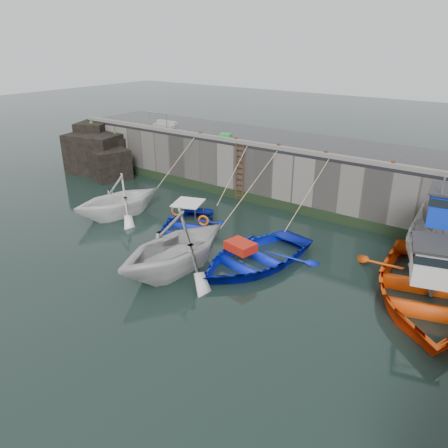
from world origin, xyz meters
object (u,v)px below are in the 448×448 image
Objects in this scene: boat_near_white at (119,215)px; boat_near_blacktrim at (176,270)px; ladder at (240,173)px; boat_near_blue at (185,231)px; boat_far_white at (443,246)px; bollard_d at (326,154)px; bollard_a at (201,134)px; boat_near_navy at (254,263)px; boat_far_orange at (427,288)px; fish_crate at (226,136)px; bollard_c at (279,146)px; bollard_e at (393,164)px; bollard_b at (236,140)px.

boat_near_blacktrim is at bearing -9.85° from boat_near_white.
boat_near_blue is at bearing -85.88° from ladder.
bollard_d is at bearing 150.17° from boat_far_white.
boat_near_navy is at bearing -38.79° from bollard_a.
boat_far_orange is at bearing -38.48° from bollard_d.
boat_near_navy is 8.84× the size of fish_crate.
boat_near_navy is 19.99× the size of bollard_c.
fish_crate is at bearing 178.30° from bollard_e.
bollard_b is 1.00× the size of bollard_e.
boat_far_orange is 30.28× the size of bollard_b.
boat_near_white is at bearing 167.93° from boat_near_blue.
boat_near_blacktrim is 10.66m from bollard_e.
bollard_b is (-3.07, 8.56, 3.30)m from boat_near_blacktrim.
bollard_a and bollard_d have the same top height.
boat_near_navy is 7.30m from boat_far_white.
ladder is 6.91m from boat_near_white.
boat_near_navy is (2.20, 2.32, 0.00)m from boat_near_blacktrim.
bollard_c is (-8.75, 2.54, 2.20)m from boat_far_white.
boat_near_white is 0.67× the size of boat_far_white.
boat_near_blacktrim is at bearing -122.40° from bollard_e.
bollard_d is (5.30, 0.00, 0.00)m from bollard_b.
fish_crate is at bearing 82.64° from boat_near_white.
bollard_b is 5.30m from bollard_d.
boat_near_blue is 16.55× the size of bollard_c.
ladder is 8.19m from bollard_e.
boat_far_orange reaches higher than fish_crate.
fish_crate is at bearing 141.34° from boat_far_orange.
bollard_c and bollard_e have the same top height.
bollard_b is (0.88, -0.28, -0.03)m from fish_crate.
boat_near_blacktrim is 18.99× the size of bollard_a.
boat_far_orange is 13.40× the size of fish_crate.
bollard_d is (2.60, 0.00, 0.00)m from bollard_c.
boat_near_navy is at bearing -49.85° from bollard_b.
bollard_d is at bearing -12.47° from fish_crate.
boat_near_blue is 6.41m from bollard_b.
boat_far_white is at bearing 77.00° from boat_far_orange.
boat_near_navy is 7.77m from bollard_e.
boat_near_navy is (4.77, -5.91, -1.59)m from ladder.
boat_near_white is 13.51m from bollard_e.
boat_near_white is 6.75m from boat_near_blacktrim.
bollard_b is at bearing 79.32° from boat_near_blue.
boat_near_blacktrim is at bearing -104.62° from bollard_d.
ladder reaches higher than boat_near_blacktrim.
bollard_e reaches higher than ladder.
bollard_c is 5.80m from bollard_e.
boat_far_white is at bearing -12.49° from bollard_b.
bollard_b reaches higher than ladder.
boat_far_white is 12.85m from fish_crate.
boat_far_white reaches higher than bollard_c.
boat_near_blue is 16.55× the size of bollard_a.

